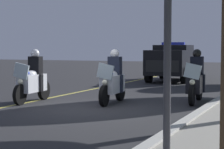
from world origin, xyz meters
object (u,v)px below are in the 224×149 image
Objects in this scene: police_motorcycle_lead_right at (113,81)px; police_suv at (173,61)px; police_motorcycle_trailing at (196,81)px; police_motorcycle_lead_left at (33,81)px.

police_suv is at bearing -175.58° from police_motorcycle_lead_right.
police_motorcycle_lead_right is at bearing 4.42° from police_suv.
police_motorcycle_trailing is at bearing 20.31° from police_suv.
police_motorcycle_trailing is (-1.97, 4.88, 0.00)m from police_motorcycle_lead_left.
police_suv reaches higher than police_motorcycle_trailing.
police_motorcycle_trailing is (-1.19, 2.38, 0.00)m from police_motorcycle_lead_right.
police_motorcycle_trailing is 9.01m from police_suv.
police_motorcycle_trailing is at bearing 116.49° from police_motorcycle_lead_right.
police_motorcycle_lead_right is 9.67m from police_suv.
police_motorcycle_lead_left is at bearing -72.64° from police_motorcycle_lead_right.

